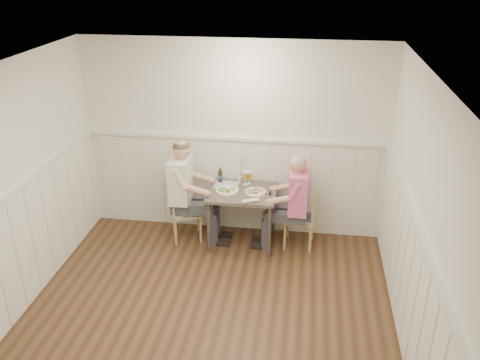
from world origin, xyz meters
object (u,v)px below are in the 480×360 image
Objects in this scene: diner_cream at (185,199)px; beer_bottle at (220,176)px; grass_vase at (240,170)px; dining_table at (242,199)px; chair_right at (304,216)px; man_in_pink at (295,210)px; chair_left at (183,209)px.

diner_cream is 6.97× the size of beer_bottle.
diner_cream is at bearing -157.72° from grass_vase.
grass_vase reaches higher than dining_table.
beer_bottle is at bearing -177.54° from grass_vase.
chair_right is (0.79, 0.04, -0.21)m from dining_table.
man_in_pink is at bearing -3.65° from dining_table.
man_in_pink is (0.68, -0.04, -0.09)m from dining_table.
beer_bottle is 0.51× the size of grass_vase.
man_in_pink is at bearing -1.41° from chair_left.
chair_right is 1.02m from grass_vase.
grass_vase is at bearing 2.46° from beer_bottle.
dining_table is 4.21× the size of beer_bottle.
diner_cream is at bearing -177.78° from chair_right.
grass_vase is at bearing 105.15° from dining_table.
chair_right is 1.55m from diner_cream.
chair_right is at bearing -10.50° from beer_bottle.
grass_vase is (0.26, 0.01, 0.09)m from beer_bottle.
man_in_pink is (-0.12, -0.08, 0.12)m from chair_right.
diner_cream is at bearing -147.67° from beer_bottle.
dining_table is 0.60× the size of diner_cream.
dining_table is 0.82m from chair_right.
grass_vase is (-0.07, 0.25, 0.29)m from dining_table.
diner_cream reaches higher than beer_bottle.
diner_cream is 0.56m from beer_bottle.
grass_vase is (-0.75, 0.30, 0.37)m from man_in_pink.
grass_vase is at bearing 22.28° from diner_cream.
beer_bottle is at bearing 143.26° from dining_table.
dining_table is 2.14× the size of grass_vase.
diner_cream reaches higher than dining_table.
diner_cream reaches higher than man_in_pink.
diner_cream is at bearing 179.23° from man_in_pink.
chair_right is at bearing 2.22° from diner_cream.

